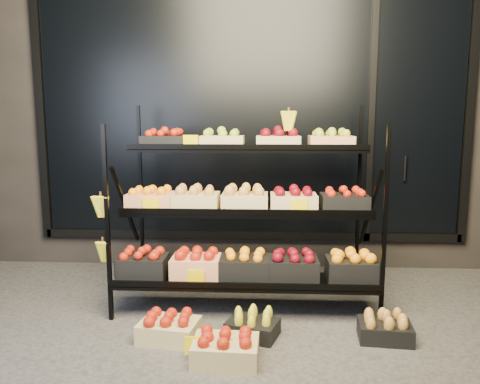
# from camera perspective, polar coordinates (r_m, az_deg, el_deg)

# --- Properties ---
(ground) EXTENTS (24.00, 24.00, 0.00)m
(ground) POSITION_cam_1_polar(r_m,az_deg,el_deg) (3.54, 0.33, -16.81)
(ground) COLOR #514F4C
(ground) RESTS_ON ground
(building) EXTENTS (6.00, 2.08, 3.50)m
(building) POSITION_cam_1_polar(r_m,az_deg,el_deg) (5.78, 1.56, 10.96)
(building) COLOR #2D2826
(building) RESTS_ON ground
(display_rack) EXTENTS (2.18, 1.02, 1.72)m
(display_rack) POSITION_cam_1_polar(r_m,az_deg,el_deg) (3.86, 0.57, -2.27)
(display_rack) COLOR black
(display_rack) RESTS_ON ground
(tag_floor_a) EXTENTS (0.13, 0.01, 0.12)m
(tag_floor_a) POSITION_cam_1_polar(r_m,az_deg,el_deg) (3.18, -5.51, -18.75)
(tag_floor_a) COLOR #EBC600
(tag_floor_a) RESTS_ON ground
(floor_crate_left) EXTENTS (0.44, 0.35, 0.20)m
(floor_crate_left) POSITION_cam_1_polar(r_m,az_deg,el_deg) (3.44, -8.64, -15.93)
(floor_crate_left) COLOR #D8C07D
(floor_crate_left) RESTS_ON ground
(floor_crate_midleft) EXTENTS (0.41, 0.35, 0.18)m
(floor_crate_midleft) POSITION_cam_1_polar(r_m,az_deg,el_deg) (3.45, 1.54, -15.90)
(floor_crate_midleft) COLOR black
(floor_crate_midleft) RESTS_ON ground
(floor_crate_midright) EXTENTS (0.43, 0.32, 0.21)m
(floor_crate_midright) POSITION_cam_1_polar(r_m,az_deg,el_deg) (3.13, -1.79, -18.38)
(floor_crate_midright) COLOR #D8C07D
(floor_crate_midright) RESTS_ON ground
(floor_crate_right) EXTENTS (0.38, 0.30, 0.19)m
(floor_crate_right) POSITION_cam_1_polar(r_m,az_deg,el_deg) (3.55, 17.25, -15.52)
(floor_crate_right) COLOR black
(floor_crate_right) RESTS_ON ground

